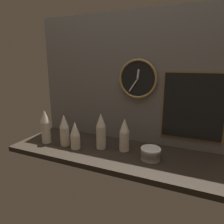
# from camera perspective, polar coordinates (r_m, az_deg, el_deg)

# --- Properties ---
(ground_plane) EXTENTS (1.60, 0.56, 0.04)m
(ground_plane) POSITION_cam_1_polar(r_m,az_deg,el_deg) (1.58, 0.28, -11.47)
(ground_plane) COLOR black
(wall_tiled_back) EXTENTS (1.60, 0.03, 1.05)m
(wall_tiled_back) POSITION_cam_1_polar(r_m,az_deg,el_deg) (1.68, 3.95, 9.35)
(wall_tiled_back) COLOR slate
(wall_tiled_back) RESTS_ON ground_plane
(cup_stack_far_left) EXTENTS (0.08, 0.08, 0.28)m
(cup_stack_far_left) POSITION_cam_1_polar(r_m,az_deg,el_deg) (1.75, -18.47, -3.95)
(cup_stack_far_left) COLOR beige
(cup_stack_far_left) RESTS_ON ground_plane
(cup_stack_center) EXTENTS (0.08, 0.08, 0.28)m
(cup_stack_center) POSITION_cam_1_polar(r_m,az_deg,el_deg) (1.56, -3.22, -5.46)
(cup_stack_center) COLOR beige
(cup_stack_center) RESTS_ON ground_plane
(cup_stack_center_right) EXTENTS (0.08, 0.08, 0.26)m
(cup_stack_center_right) POSITION_cam_1_polar(r_m,az_deg,el_deg) (1.53, 3.55, -6.46)
(cup_stack_center_right) COLOR beige
(cup_stack_center_right) RESTS_ON ground_plane
(cup_stack_left) EXTENTS (0.08, 0.08, 0.26)m
(cup_stack_left) POSITION_cam_1_polar(r_m,az_deg,el_deg) (1.67, -13.44, -5.04)
(cup_stack_left) COLOR beige
(cup_stack_left) RESTS_ON ground_plane
(cup_stack_center_left) EXTENTS (0.08, 0.08, 0.22)m
(cup_stack_center_left) POSITION_cam_1_polar(r_m,az_deg,el_deg) (1.59, -10.49, -6.57)
(cup_stack_center_left) COLOR beige
(cup_stack_center_left) RESTS_ON ground_plane
(bowl_stack_right) EXTENTS (0.14, 0.14, 0.09)m
(bowl_stack_right) POSITION_cam_1_polar(r_m,az_deg,el_deg) (1.45, 10.99, -11.45)
(bowl_stack_right) COLOR beige
(bowl_stack_right) RESTS_ON ground_plane
(wall_clock) EXTENTS (0.31, 0.03, 0.31)m
(wall_clock) POSITION_cam_1_polar(r_m,az_deg,el_deg) (1.62, 7.36, 9.33)
(wall_clock) COLOR black
(menu_board) EXTENTS (0.45, 0.01, 0.51)m
(menu_board) POSITION_cam_1_polar(r_m,az_deg,el_deg) (1.59, 22.13, 1.39)
(menu_board) COLOR olive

